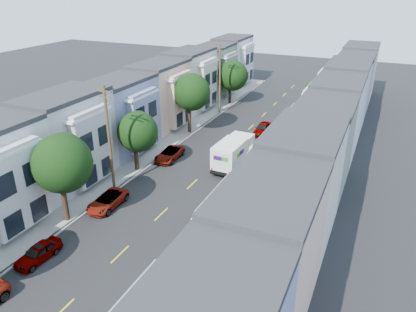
{
  "coord_description": "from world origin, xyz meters",
  "views": [
    {
      "loc": [
        15.75,
        -25.39,
        18.61
      ],
      "look_at": [
        0.64,
        8.34,
        2.2
      ],
      "focal_mm": 35.0,
      "sensor_mm": 36.0,
      "label": 1
    }
  ],
  "objects_px": {
    "parked_right_d": "(293,120)",
    "parked_right_a": "(179,264)",
    "lead_sedan": "(263,129)",
    "parked_left_d": "(169,154)",
    "tree_c": "(137,132)",
    "utility_pole_far": "(220,79)",
    "utility_pole_near": "(109,139)",
    "tree_far_r": "(314,92)",
    "tree_e": "(232,76)",
    "parked_left_c": "(107,201)",
    "parked_right_b": "(211,224)",
    "tree_b": "(61,164)",
    "tree_d": "(191,92)",
    "parked_right_c": "(276,141)",
    "parked_left_b": "(38,253)",
    "fedex_truck": "(233,152)"
  },
  "relations": [
    {
      "from": "utility_pole_far",
      "to": "tree_c",
      "type": "bearing_deg",
      "value": -90.01
    },
    {
      "from": "parked_right_a",
      "to": "parked_right_d",
      "type": "xyz_separation_m",
      "value": [
        0.0,
        33.05,
        -0.03
      ]
    },
    {
      "from": "utility_pole_near",
      "to": "utility_pole_far",
      "type": "relative_size",
      "value": 1.0
    },
    {
      "from": "tree_e",
      "to": "parked_right_d",
      "type": "distance_m",
      "value": 13.26
    },
    {
      "from": "fedex_truck",
      "to": "parked_left_c",
      "type": "xyz_separation_m",
      "value": [
        -7.05,
        -12.34,
        -1.08
      ]
    },
    {
      "from": "tree_b",
      "to": "fedex_truck",
      "type": "bearing_deg",
      "value": 61.42
    },
    {
      "from": "parked_right_b",
      "to": "parked_right_c",
      "type": "xyz_separation_m",
      "value": [
        0.0,
        19.28,
        0.06
      ]
    },
    {
      "from": "parked_right_d",
      "to": "parked_right_a",
      "type": "bearing_deg",
      "value": -91.85
    },
    {
      "from": "tree_c",
      "to": "tree_d",
      "type": "bearing_deg",
      "value": 90.0
    },
    {
      "from": "tree_b",
      "to": "tree_c",
      "type": "bearing_deg",
      "value": 90.0
    },
    {
      "from": "utility_pole_near",
      "to": "parked_right_b",
      "type": "distance_m",
      "value": 12.32
    },
    {
      "from": "lead_sedan",
      "to": "parked_left_d",
      "type": "distance_m",
      "value": 13.85
    },
    {
      "from": "tree_d",
      "to": "parked_right_c",
      "type": "bearing_deg",
      "value": 0.46
    },
    {
      "from": "lead_sedan",
      "to": "parked_left_d",
      "type": "bearing_deg",
      "value": -122.01
    },
    {
      "from": "tree_d",
      "to": "utility_pole_near",
      "type": "bearing_deg",
      "value": -89.99
    },
    {
      "from": "utility_pole_near",
      "to": "lead_sedan",
      "type": "bearing_deg",
      "value": 67.25
    },
    {
      "from": "tree_c",
      "to": "utility_pole_far",
      "type": "relative_size",
      "value": 0.64
    },
    {
      "from": "tree_e",
      "to": "lead_sedan",
      "type": "relative_size",
      "value": 1.57
    },
    {
      "from": "utility_pole_far",
      "to": "utility_pole_near",
      "type": "bearing_deg",
      "value": -90.0
    },
    {
      "from": "utility_pole_near",
      "to": "tree_c",
      "type": "bearing_deg",
      "value": 90.03
    },
    {
      "from": "fedex_truck",
      "to": "parked_left_b",
      "type": "bearing_deg",
      "value": -106.54
    },
    {
      "from": "utility_pole_near",
      "to": "parked_left_c",
      "type": "relative_size",
      "value": 2.28
    },
    {
      "from": "tree_b",
      "to": "parked_right_d",
      "type": "distance_m",
      "value": 33.37
    },
    {
      "from": "tree_far_r",
      "to": "utility_pole_far",
      "type": "bearing_deg",
      "value": -170.97
    },
    {
      "from": "parked_right_d",
      "to": "tree_b",
      "type": "bearing_deg",
      "value": -111.66
    },
    {
      "from": "parked_right_c",
      "to": "parked_left_b",
      "type": "bearing_deg",
      "value": -109.33
    },
    {
      "from": "parked_right_a",
      "to": "parked_right_b",
      "type": "bearing_deg",
      "value": 94.45
    },
    {
      "from": "tree_far_r",
      "to": "utility_pole_far",
      "type": "height_order",
      "value": "utility_pole_far"
    },
    {
      "from": "parked_left_d",
      "to": "parked_right_b",
      "type": "bearing_deg",
      "value": -50.29
    },
    {
      "from": "parked_right_a",
      "to": "parked_right_b",
      "type": "relative_size",
      "value": 1.11
    },
    {
      "from": "tree_c",
      "to": "parked_right_b",
      "type": "height_order",
      "value": "tree_c"
    },
    {
      "from": "tree_e",
      "to": "lead_sedan",
      "type": "xyz_separation_m",
      "value": [
        8.46,
        -10.82,
        -3.85
      ]
    },
    {
      "from": "utility_pole_far",
      "to": "parked_right_a",
      "type": "xyz_separation_m",
      "value": [
        11.2,
        -34.01,
        -4.43
      ]
    },
    {
      "from": "tree_e",
      "to": "parked_left_c",
      "type": "xyz_separation_m",
      "value": [
        1.4,
        -33.87,
        -3.95
      ]
    },
    {
      "from": "utility_pole_far",
      "to": "parked_right_c",
      "type": "height_order",
      "value": "utility_pole_far"
    },
    {
      "from": "parked_right_b",
      "to": "tree_e",
      "type": "bearing_deg",
      "value": 110.72
    },
    {
      "from": "tree_b",
      "to": "parked_left_d",
      "type": "bearing_deg",
      "value": 84.4
    },
    {
      "from": "parked_left_b",
      "to": "parked_left_d",
      "type": "distance_m",
      "value": 19.12
    },
    {
      "from": "utility_pole_near",
      "to": "tree_far_r",
      "type": "bearing_deg",
      "value": 64.85
    },
    {
      "from": "parked_right_b",
      "to": "parked_left_b",
      "type": "bearing_deg",
      "value": -137.36
    },
    {
      "from": "parked_left_d",
      "to": "parked_right_d",
      "type": "distance_m",
      "value": 19.44
    },
    {
      "from": "lead_sedan",
      "to": "parked_right_b",
      "type": "relative_size",
      "value": 1.09
    },
    {
      "from": "utility_pole_far",
      "to": "parked_right_c",
      "type": "distance_m",
      "value": 15.18
    },
    {
      "from": "parked_right_c",
      "to": "tree_b",
      "type": "bearing_deg",
      "value": -115.95
    },
    {
      "from": "tree_far_r",
      "to": "parked_right_c",
      "type": "height_order",
      "value": "tree_far_r"
    },
    {
      "from": "parked_left_b",
      "to": "parked_left_c",
      "type": "bearing_deg",
      "value": 93.11
    },
    {
      "from": "tree_c",
      "to": "parked_right_a",
      "type": "height_order",
      "value": "tree_c"
    },
    {
      "from": "utility_pole_near",
      "to": "parked_right_b",
      "type": "height_order",
      "value": "utility_pole_near"
    },
    {
      "from": "tree_e",
      "to": "parked_left_d",
      "type": "height_order",
      "value": "tree_e"
    },
    {
      "from": "tree_b",
      "to": "tree_e",
      "type": "distance_m",
      "value": 37.05
    }
  ]
}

